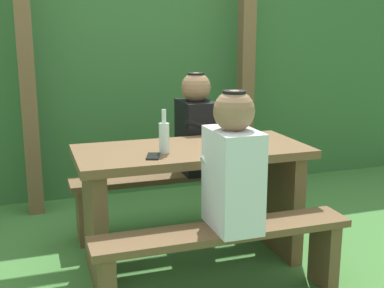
% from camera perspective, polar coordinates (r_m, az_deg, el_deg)
% --- Properties ---
extents(ground_plane, '(12.00, 12.00, 0.00)m').
position_cam_1_polar(ground_plane, '(3.25, 0.00, -13.37)').
color(ground_plane, '#437939').
extents(hedge_backdrop, '(6.40, 0.79, 2.05)m').
position_cam_1_polar(hedge_backdrop, '(4.76, -7.32, 7.83)').
color(hedge_backdrop, '#356533').
rests_on(hedge_backdrop, ground_plane).
extents(pergola_post_left, '(0.12, 0.12, 2.13)m').
position_cam_1_polar(pergola_post_left, '(4.02, -18.45, 6.96)').
color(pergola_post_left, brown).
rests_on(pergola_post_left, ground_plane).
extents(pergola_post_right, '(0.12, 0.12, 2.13)m').
position_cam_1_polar(pergola_post_right, '(4.42, 6.23, 8.02)').
color(pergola_post_right, brown).
rests_on(pergola_post_right, ground_plane).
extents(picnic_table, '(1.40, 0.64, 0.75)m').
position_cam_1_polar(picnic_table, '(3.06, 0.00, -4.80)').
color(picnic_table, brown).
rests_on(picnic_table, ground_plane).
extents(bench_near, '(1.40, 0.24, 0.44)m').
position_cam_1_polar(bench_near, '(2.67, 3.67, -12.06)').
color(bench_near, brown).
rests_on(bench_near, ground_plane).
extents(bench_far, '(1.40, 0.24, 0.44)m').
position_cam_1_polar(bench_far, '(3.60, -2.67, -5.34)').
color(bench_far, brown).
rests_on(bench_far, ground_plane).
extents(person_white_shirt, '(0.25, 0.35, 0.72)m').
position_cam_1_polar(person_white_shirt, '(2.53, 4.71, -2.52)').
color(person_white_shirt, silver).
rests_on(person_white_shirt, bench_near).
extents(person_black_coat, '(0.25, 0.35, 0.72)m').
position_cam_1_polar(person_black_coat, '(3.54, 0.46, 1.98)').
color(person_black_coat, black).
rests_on(person_black_coat, bench_far).
extents(drinking_glass, '(0.08, 0.08, 0.10)m').
position_cam_1_polar(drinking_glass, '(3.12, 2.50, 1.05)').
color(drinking_glass, silver).
rests_on(drinking_glass, picnic_table).
extents(bottle_left, '(0.06, 0.06, 0.25)m').
position_cam_1_polar(bottle_left, '(2.85, -3.23, 0.89)').
color(bottle_left, silver).
rests_on(bottle_left, picnic_table).
extents(bottle_right, '(0.06, 0.06, 0.22)m').
position_cam_1_polar(bottle_right, '(3.18, 4.90, 1.98)').
color(bottle_right, silver).
rests_on(bottle_right, picnic_table).
extents(cell_phone, '(0.11, 0.16, 0.01)m').
position_cam_1_polar(cell_phone, '(2.77, -4.49, -1.42)').
color(cell_phone, black).
rests_on(cell_phone, picnic_table).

